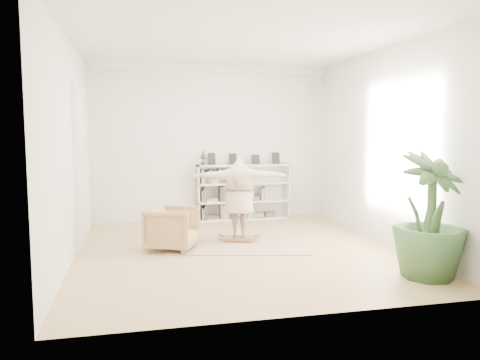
# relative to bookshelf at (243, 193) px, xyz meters

# --- Properties ---
(floor) EXTENTS (6.00, 6.00, 0.00)m
(floor) POSITION_rel_bookshelf_xyz_m (-0.74, -2.82, -0.64)
(floor) COLOR tan
(floor) RESTS_ON ground
(room_shell) EXTENTS (6.00, 6.00, 6.00)m
(room_shell) POSITION_rel_bookshelf_xyz_m (-0.74, 0.12, 2.87)
(room_shell) COLOR silver
(room_shell) RESTS_ON floor
(doors) EXTENTS (0.09, 1.78, 2.92)m
(doors) POSITION_rel_bookshelf_xyz_m (-3.45, -1.52, 0.76)
(doors) COLOR white
(doors) RESTS_ON floor
(bookshelf) EXTENTS (2.20, 0.35, 1.64)m
(bookshelf) POSITION_rel_bookshelf_xyz_m (0.00, 0.00, 0.00)
(bookshelf) COLOR silver
(bookshelf) RESTS_ON floor
(armchair) EXTENTS (1.07, 1.06, 0.75)m
(armchair) POSITION_rel_bookshelf_xyz_m (-1.86, -2.48, -0.26)
(armchair) COLOR #A68157
(armchair) RESTS_ON floor
(rug) EXTENTS (2.88, 2.51, 0.02)m
(rug) POSITION_rel_bookshelf_xyz_m (-0.60, -2.21, -0.63)
(rug) COLOR tan
(rug) RESTS_ON floor
(rocker_board) EXTENTS (0.59, 0.43, 0.11)m
(rocker_board) POSITION_rel_bookshelf_xyz_m (-0.60, -2.21, -0.56)
(rocker_board) COLOR brown
(rocker_board) RESTS_ON rug
(person) EXTENTS (1.90, 0.90, 1.49)m
(person) POSITION_rel_bookshelf_xyz_m (-0.60, -2.21, 0.25)
(person) COLOR #BDA28E
(person) RESTS_ON rocker_board
(houseplant) EXTENTS (1.29, 1.29, 1.79)m
(houseplant) POSITION_rel_bookshelf_xyz_m (1.56, -4.88, 0.26)
(houseplant) COLOR #31552A
(houseplant) RESTS_ON floor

